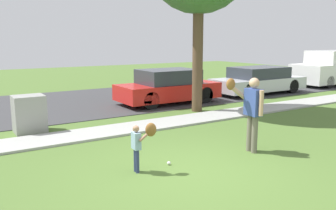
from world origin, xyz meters
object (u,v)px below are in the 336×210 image
object	(u,v)px
person_child	(141,140)
parked_van_white	(333,69)
parked_sedan_silver	(259,80)
parked_hatchback_red	(168,87)
baseball	(169,163)
utility_cabinet	(29,114)
person_adult	(251,107)

from	to	relation	value
person_child	parked_van_white	bearing A→B (deg)	27.17
person_child	parked_sedan_silver	xyz separation A→B (m)	(9.35, 5.96, -0.01)
parked_van_white	parked_sedan_silver	bearing A→B (deg)	1.37
parked_hatchback_red	parked_sedan_silver	xyz separation A→B (m)	(4.93, -0.07, -0.04)
person_child	baseball	xyz separation A→B (m)	(0.65, 0.05, -0.60)
parked_sedan_silver	person_child	bearing A→B (deg)	32.52
utility_cabinet	parked_hatchback_red	size ratio (longest dim) A/B	0.25
utility_cabinet	parked_hatchback_red	world-z (taller)	parked_hatchback_red
baseball	parked_van_white	xyz separation A→B (m)	(14.59, 6.05, 0.87)
parked_hatchback_red	utility_cabinet	bearing A→B (deg)	17.31
parked_hatchback_red	parked_sedan_silver	bearing A→B (deg)	179.24
person_child	baseball	world-z (taller)	person_child
person_adult	person_child	distance (m)	2.69
baseball	utility_cabinet	distance (m)	4.63
person_child	baseball	distance (m)	0.89
parked_hatchback_red	person_adult	bearing A→B (deg)	74.08
parked_hatchback_red	parked_van_white	world-z (taller)	parked_van_white
person_child	person_adult	bearing A→B (deg)	1.31
parked_sedan_silver	parked_van_white	distance (m)	5.90
person_child	utility_cabinet	xyz separation A→B (m)	(-1.15, 4.29, -0.13)
parked_hatchback_red	parked_van_white	distance (m)	10.82
person_child	utility_cabinet	bearing A→B (deg)	110.29
baseball	parked_sedan_silver	world-z (taller)	parked_sedan_silver
person_child	utility_cabinet	world-z (taller)	utility_cabinet
baseball	utility_cabinet	world-z (taller)	utility_cabinet
parked_van_white	person_child	bearing A→B (deg)	21.83
parked_sedan_silver	parked_van_white	world-z (taller)	parked_van_white
person_child	parked_sedan_silver	size ratio (longest dim) A/B	0.21
person_adult	utility_cabinet	bearing A→B (deg)	-44.35
person_adult	person_child	bearing A→B (deg)	1.31
person_adult	baseball	xyz separation A→B (m)	(-2.00, 0.24, -0.99)
parked_sedan_silver	parked_van_white	size ratio (longest dim) A/B	0.92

